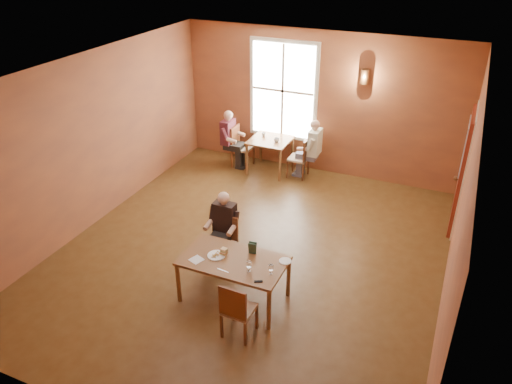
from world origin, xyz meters
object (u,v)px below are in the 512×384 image
at_px(main_table, 234,279).
at_px(chair_empty, 239,308).
at_px(chair_diner_main, 223,244).
at_px(second_table, 270,155).
at_px(diner_main, 222,236).
at_px(chair_diner_maroon, 243,147).
at_px(diner_white, 300,150).
at_px(diner_maroon, 241,140).
at_px(chair_diner_white, 298,157).

relative_size(main_table, chair_empty, 1.71).
distance_m(chair_diner_main, second_table, 3.55).
relative_size(diner_main, chair_diner_maroon, 1.26).
relative_size(diner_white, diner_maroon, 1.01).
relative_size(main_table, chair_diner_maroon, 1.60).
bearing_deg(chair_empty, chair_diner_white, 101.98).
bearing_deg(chair_diner_main, chair_diner_maroon, -69.79).
bearing_deg(chair_diner_main, diner_main, 90.00).
bearing_deg(chair_diner_main, chair_diner_white, -90.26).
distance_m(main_table, diner_white, 4.17).
bearing_deg(chair_diner_main, diner_maroon, -69.36).
xyz_separation_m(chair_diner_main, chair_diner_white, (0.02, 3.49, 0.03)).
distance_m(chair_diner_main, chair_empty, 1.52).
relative_size(main_table, chair_diner_main, 1.78).
xyz_separation_m(chair_diner_white, diner_maroon, (-1.33, 0.00, 0.18)).
bearing_deg(main_table, second_table, 105.32).
relative_size(chair_diner_main, diner_main, 0.71).
height_order(chair_diner_main, second_table, chair_diner_main).
xyz_separation_m(second_table, chair_diner_maroon, (-0.65, 0.00, 0.09)).
xyz_separation_m(chair_empty, diner_maroon, (-2.18, 4.74, 0.19)).
bearing_deg(second_table, diner_main, -79.78).
bearing_deg(chair_diner_maroon, diner_maroon, -90.00).
bearing_deg(chair_diner_maroon, diner_main, 20.05).
xyz_separation_m(diner_main, diner_maroon, (-1.31, 3.52, 0.04)).
xyz_separation_m(main_table, diner_white, (-0.45, 4.14, 0.28)).
distance_m(second_table, diner_white, 0.73).
distance_m(chair_diner_main, chair_diner_white, 3.49).
xyz_separation_m(chair_diner_main, diner_maroon, (-1.31, 3.49, 0.21)).
xyz_separation_m(second_table, diner_white, (0.68, 0.00, 0.25)).
xyz_separation_m(main_table, chair_diner_maroon, (-1.78, 4.14, 0.12)).
distance_m(chair_empty, diner_maroon, 5.22).
bearing_deg(diner_maroon, chair_diner_white, 90.00).
height_order(chair_diner_white, diner_white, diner_white).
distance_m(chair_diner_white, diner_maroon, 1.34).
bearing_deg(chair_diner_maroon, chair_diner_white, 90.00).
bearing_deg(diner_main, chair_diner_white, -90.26).
bearing_deg(chair_empty, chair_diner_main, 126.58).
xyz_separation_m(chair_diner_main, second_table, (-0.63, 3.49, -0.04)).
distance_m(chair_diner_white, chair_diner_maroon, 1.30).
xyz_separation_m(diner_white, diner_maroon, (-1.36, 0.00, -0.01)).
bearing_deg(diner_white, chair_diner_main, 179.25).
bearing_deg(second_table, main_table, -74.68).
distance_m(chair_diner_main, diner_white, 3.50).
bearing_deg(second_table, chair_empty, -72.40).
xyz_separation_m(second_table, diner_maroon, (-0.68, 0.00, 0.25)).
xyz_separation_m(chair_empty, chair_diner_maroon, (-2.15, 4.74, 0.03)).
distance_m(second_table, diner_maroon, 0.72).
distance_m(second_table, chair_diner_white, 0.65).
distance_m(main_table, chair_empty, 0.71).
height_order(chair_diner_main, diner_maroon, diner_maroon).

